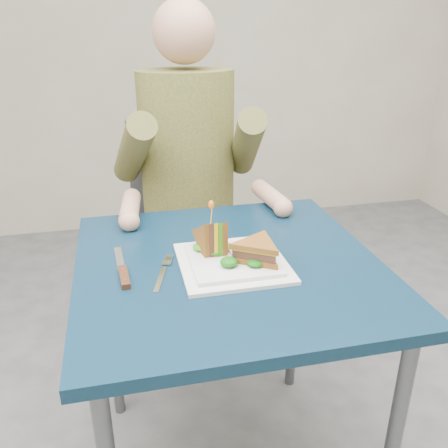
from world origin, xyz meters
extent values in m
cube|color=black|center=(0.00, 0.00, 0.71)|extent=(0.75, 0.75, 0.03)
cylinder|color=#595B5E|center=(-0.32, 0.32, 0.35)|extent=(0.04, 0.04, 0.70)
cylinder|color=#595B5E|center=(0.32, 0.32, 0.35)|extent=(0.04, 0.04, 0.70)
cube|color=#47474C|center=(0.00, 0.66, 0.45)|extent=(0.42, 0.40, 0.04)
cube|color=#47474C|center=(0.00, 0.84, 0.70)|extent=(0.42, 0.03, 0.46)
cylinder|color=#47474C|center=(-0.18, 0.49, 0.21)|extent=(0.02, 0.02, 0.43)
cylinder|color=#47474C|center=(0.18, 0.49, 0.21)|extent=(0.02, 0.02, 0.43)
cylinder|color=#47474C|center=(-0.18, 0.83, 0.21)|extent=(0.02, 0.02, 0.43)
cylinder|color=#47474C|center=(0.18, 0.83, 0.21)|extent=(0.02, 0.02, 0.43)
cylinder|color=brown|center=(0.00, 0.64, 0.87)|extent=(0.34, 0.34, 0.52)
sphere|color=tan|center=(0.00, 0.64, 1.25)|extent=(0.21, 0.21, 0.21)
cylinder|color=brown|center=(-0.20, 0.55, 0.89)|extent=(0.15, 0.39, 0.31)
cylinder|color=tan|center=(-0.23, 0.35, 0.76)|extent=(0.08, 0.20, 0.06)
sphere|color=tan|center=(-0.23, 0.25, 0.76)|extent=(0.06, 0.06, 0.06)
cylinder|color=brown|center=(0.20, 0.55, 0.89)|extent=(0.15, 0.39, 0.31)
cylinder|color=tan|center=(0.23, 0.35, 0.76)|extent=(0.08, 0.20, 0.06)
sphere|color=tan|center=(0.23, 0.25, 0.76)|extent=(0.06, 0.06, 0.06)
cube|color=white|center=(0.01, -0.02, 0.73)|extent=(0.26, 0.26, 0.01)
cube|color=white|center=(0.01, -0.02, 0.74)|extent=(0.21, 0.21, 0.01)
cube|color=silver|center=(-0.18, -0.05, 0.73)|extent=(0.04, 0.11, 0.00)
cube|color=silver|center=(-0.15, 0.02, 0.73)|extent=(0.03, 0.03, 0.00)
cube|color=silver|center=(-0.15, 0.05, 0.73)|extent=(0.01, 0.03, 0.00)
cube|color=silver|center=(-0.15, 0.05, 0.73)|extent=(0.01, 0.03, 0.00)
cube|color=silver|center=(-0.14, 0.05, 0.73)|extent=(0.01, 0.03, 0.00)
cube|color=silver|center=(-0.14, 0.05, 0.73)|extent=(0.01, 0.03, 0.00)
cube|color=silver|center=(-0.27, 0.07, 0.73)|extent=(0.03, 0.14, 0.00)
cube|color=black|center=(-0.26, -0.03, 0.74)|extent=(0.03, 0.10, 0.01)
cylinder|color=silver|center=(-0.26, -0.01, 0.74)|extent=(0.01, 0.01, 0.00)
cylinder|color=silver|center=(-0.26, -0.06, 0.74)|extent=(0.01, 0.01, 0.00)
cylinder|color=tan|center=(-0.04, 0.03, 0.85)|extent=(0.01, 0.01, 0.06)
ellipsoid|color=orange|center=(-0.04, 0.03, 0.88)|extent=(0.01, 0.01, 0.02)
torus|color=#9E4C7A|center=(0.02, -0.01, 0.77)|extent=(0.04, 0.04, 0.02)
camera|label=1|loc=(-0.25, -1.02, 1.29)|focal=38.00mm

